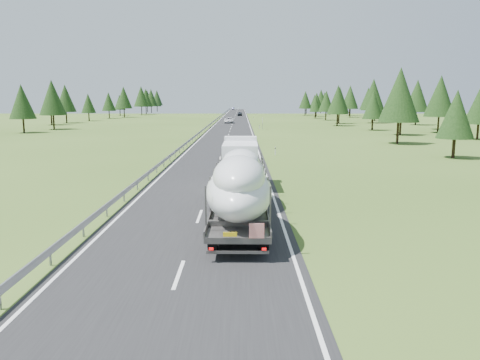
{
  "coord_description": "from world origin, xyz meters",
  "views": [
    {
      "loc": [
        2.38,
        -25.96,
        6.6
      ],
      "look_at": [
        2.32,
        0.44,
        2.05
      ],
      "focal_mm": 35.0,
      "sensor_mm": 36.0,
      "label": 1
    }
  ],
  "objects_px": {
    "distant_van": "(229,120)",
    "distant_car_dark": "(240,114)",
    "distant_car_blue": "(233,108)",
    "highway_sign": "(262,121)",
    "boat_truck": "(240,176)"
  },
  "relations": [
    {
      "from": "boat_truck",
      "to": "distant_van",
      "type": "bearing_deg",
      "value": 91.83
    },
    {
      "from": "highway_sign",
      "to": "boat_truck",
      "type": "height_order",
      "value": "boat_truck"
    },
    {
      "from": "boat_truck",
      "to": "distant_car_blue",
      "type": "distance_m",
      "value": 288.15
    },
    {
      "from": "boat_truck",
      "to": "distant_van",
      "type": "xyz_separation_m",
      "value": [
        -3.4,
        106.35,
        -1.4
      ]
    },
    {
      "from": "highway_sign",
      "to": "boat_truck",
      "type": "distance_m",
      "value": 79.19
    },
    {
      "from": "distant_car_dark",
      "to": "distant_car_blue",
      "type": "distance_m",
      "value": 122.17
    },
    {
      "from": "distant_van",
      "to": "distant_car_dark",
      "type": "bearing_deg",
      "value": 86.17
    },
    {
      "from": "distant_car_dark",
      "to": "distant_car_blue",
      "type": "bearing_deg",
      "value": 93.55
    },
    {
      "from": "highway_sign",
      "to": "distant_car_dark",
      "type": "bearing_deg",
      "value": 93.5
    },
    {
      "from": "distant_car_dark",
      "to": "distant_car_blue",
      "type": "relative_size",
      "value": 1.09
    },
    {
      "from": "distant_car_blue",
      "to": "highway_sign",
      "type": "bearing_deg",
      "value": -85.4
    },
    {
      "from": "distant_van",
      "to": "distant_car_dark",
      "type": "relative_size",
      "value": 1.23
    },
    {
      "from": "boat_truck",
      "to": "highway_sign",
      "type": "bearing_deg",
      "value": 86.47
    },
    {
      "from": "boat_truck",
      "to": "distant_car_blue",
      "type": "bearing_deg",
      "value": 91.05
    },
    {
      "from": "distant_car_dark",
      "to": "boat_truck",
      "type": "bearing_deg",
      "value": -88.56
    }
  ]
}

